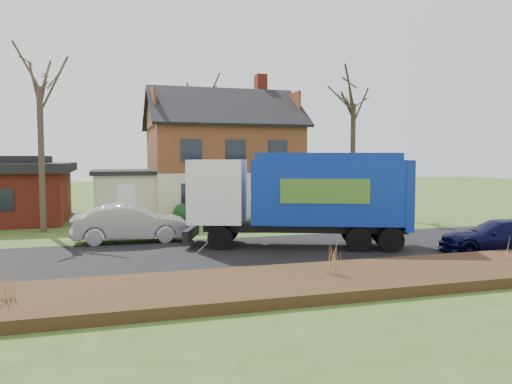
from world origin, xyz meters
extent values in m
plane|color=#38531B|center=(0.00, 0.00, 0.00)|extent=(120.00, 120.00, 0.00)
cube|color=black|center=(0.00, 0.00, 0.01)|extent=(80.00, 7.00, 0.02)
cube|color=black|center=(0.00, -5.30, 0.15)|extent=(80.00, 3.50, 0.30)
cube|color=beige|center=(2.00, 14.00, 1.35)|extent=(9.00, 7.50, 2.70)
cube|color=#532517|center=(2.00, 14.00, 4.10)|extent=(9.00, 7.50, 2.80)
cube|color=maroon|center=(5.00, 15.00, 8.46)|extent=(0.70, 0.90, 1.60)
cube|color=beige|center=(-4.20, 13.50, 1.30)|extent=(3.50, 5.50, 2.60)
cube|color=black|center=(-4.20, 13.50, 2.72)|extent=(3.90, 5.90, 0.24)
cylinder|color=black|center=(-1.02, 0.89, 0.49)|extent=(1.03, 0.66, 0.98)
cylinder|color=black|center=(-0.31, 2.72, 0.49)|extent=(1.03, 0.66, 0.98)
cylinder|color=black|center=(3.96, -1.04, 0.49)|extent=(1.03, 0.66, 0.98)
cylinder|color=black|center=(4.67, 0.79, 0.49)|extent=(1.03, 0.66, 0.98)
cylinder|color=black|center=(5.10, -1.48, 0.49)|extent=(1.03, 0.66, 0.98)
cylinder|color=black|center=(5.81, 0.35, 0.49)|extent=(1.03, 0.66, 0.98)
cube|color=black|center=(2.39, 0.62, 0.80)|extent=(7.93, 3.96, 0.33)
cube|color=white|center=(-0.89, 1.89, 2.25)|extent=(2.86, 2.96, 2.53)
cube|color=black|center=(-1.85, 2.26, 2.39)|extent=(0.81, 1.95, 0.84)
cube|color=black|center=(-1.94, 2.30, 0.52)|extent=(1.06, 2.27, 0.42)
cube|color=navy|center=(3.22, 0.30, 2.25)|extent=(6.36, 4.32, 2.53)
cube|color=navy|center=(3.22, 0.30, 3.66)|extent=(5.99, 3.96, 0.28)
cube|color=navy|center=(6.07, -0.80, 2.16)|extent=(1.17, 2.35, 2.72)
cube|color=#477B28|center=(2.66, -0.76, 2.34)|extent=(3.16, 1.25, 0.94)
cube|color=#477B28|center=(3.52, 1.46, 2.34)|extent=(3.16, 1.25, 0.94)
imported|color=#A7AAAE|center=(-4.27, 3.80, 0.80)|extent=(4.90, 1.81, 1.60)
imported|color=black|center=(8.95, -2.78, 0.64)|extent=(4.76, 3.23, 1.28)
cylinder|color=#433428|center=(-8.21, 7.82, 3.49)|extent=(0.29, 0.29, 6.97)
cylinder|color=#392F22|center=(9.74, 10.55, 3.49)|extent=(0.32, 0.32, 6.98)
cylinder|color=#3A2A22|center=(2.51, 22.48, 4.08)|extent=(0.31, 0.31, 8.16)
cone|color=#A8844A|center=(-7.57, -5.40, 0.74)|extent=(0.04, 0.04, 0.87)
cone|color=#A8844A|center=(-7.43, -5.40, 0.74)|extent=(0.04, 0.04, 0.87)
cone|color=#A8844A|center=(-7.57, -5.29, 0.74)|extent=(0.04, 0.04, 0.87)
cone|color=#A8844A|center=(-7.57, -5.52, 0.74)|extent=(0.04, 0.04, 0.87)
cone|color=#A57748|center=(0.95, -5.27, 0.75)|extent=(0.04, 0.04, 0.91)
cone|color=#A57748|center=(0.81, -5.27, 0.75)|extent=(0.04, 0.04, 0.91)
cone|color=#A57748|center=(1.09, -5.27, 0.75)|extent=(0.04, 0.04, 0.91)
cone|color=#A57748|center=(0.95, -5.15, 0.75)|extent=(0.04, 0.04, 0.91)
cone|color=#A57748|center=(0.95, -5.38, 0.75)|extent=(0.04, 0.04, 0.91)
camera|label=1|loc=(-5.22, -18.01, 3.63)|focal=35.00mm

